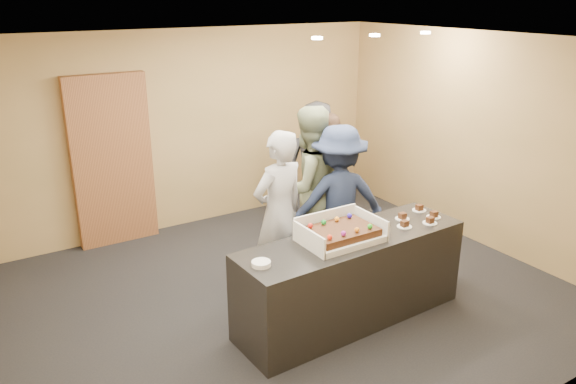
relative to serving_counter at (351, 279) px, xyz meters
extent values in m
plane|color=black|center=(-0.41, 0.72, -0.45)|extent=(6.00, 6.00, 0.00)
plane|color=white|center=(-0.41, 0.72, 2.25)|extent=(6.00, 6.00, 0.00)
cube|color=olive|center=(-0.41, 3.22, 0.90)|extent=(6.00, 0.04, 2.70)
cube|color=olive|center=(-0.41, -1.78, 0.90)|extent=(6.00, 0.04, 2.70)
cube|color=olive|center=(2.59, 0.72, 0.90)|extent=(0.04, 5.00, 2.70)
cube|color=black|center=(0.00, 0.00, 0.00)|extent=(2.42, 0.79, 0.90)
cube|color=brown|center=(-1.42, 3.13, 0.65)|extent=(1.00, 0.15, 2.20)
cube|color=white|center=(-0.15, 0.00, 0.48)|extent=(0.73, 0.51, 0.06)
cube|color=white|center=(-0.51, 0.00, 0.55)|extent=(0.02, 0.51, 0.20)
cube|color=white|center=(0.22, 0.00, 0.55)|extent=(0.02, 0.51, 0.20)
cube|color=white|center=(-0.15, 0.26, 0.56)|extent=(0.73, 0.02, 0.22)
cube|color=#38200C|center=(-0.15, 0.00, 0.54)|extent=(0.65, 0.45, 0.07)
sphere|color=red|center=(-0.39, 0.16, 0.60)|extent=(0.05, 0.05, 0.05)
sphere|color=#178D2D|center=(-0.24, 0.16, 0.60)|extent=(0.05, 0.05, 0.05)
sphere|color=orange|center=(-0.08, 0.16, 0.60)|extent=(0.05, 0.05, 0.05)
sphere|color=#2A18D4|center=(0.08, 0.16, 0.60)|extent=(0.05, 0.05, 0.05)
sphere|color=red|center=(-0.39, -0.16, 0.60)|extent=(0.05, 0.05, 0.05)
sphere|color=purple|center=(-0.24, -0.16, 0.60)|extent=(0.05, 0.05, 0.05)
sphere|color=orange|center=(-0.08, -0.16, 0.60)|extent=(0.05, 0.05, 0.05)
sphere|color=green|center=(0.08, -0.16, 0.60)|extent=(0.05, 0.05, 0.05)
cylinder|color=white|center=(-1.04, -0.05, 0.47)|extent=(0.17, 0.17, 0.04)
cylinder|color=white|center=(0.60, -0.08, 0.45)|extent=(0.15, 0.15, 0.01)
cube|color=#38200C|center=(0.60, -0.08, 0.49)|extent=(0.07, 0.06, 0.06)
cylinder|color=white|center=(0.73, 0.09, 0.45)|extent=(0.15, 0.15, 0.01)
cube|color=#38200C|center=(0.73, 0.09, 0.49)|extent=(0.07, 0.06, 0.06)
cylinder|color=white|center=(0.89, -0.14, 0.45)|extent=(0.15, 0.15, 0.01)
cube|color=#38200C|center=(0.89, -0.14, 0.49)|extent=(0.07, 0.06, 0.06)
cylinder|color=white|center=(1.05, 0.17, 0.45)|extent=(0.15, 0.15, 0.01)
cube|color=#38200C|center=(1.05, 0.17, 0.49)|extent=(0.07, 0.06, 0.06)
cylinder|color=white|center=(1.04, -0.05, 0.45)|extent=(0.15, 0.15, 0.01)
cube|color=#38200C|center=(1.04, -0.05, 0.49)|extent=(0.07, 0.06, 0.06)
imported|color=#ADADB2|center=(-0.29, 0.89, 0.46)|extent=(0.73, 0.54, 1.82)
imported|color=gray|center=(0.34, 1.28, 0.52)|extent=(0.95, 0.75, 1.94)
imported|color=#1F2946|center=(0.52, 0.92, 0.43)|extent=(1.29, 0.98, 1.76)
imported|color=brown|center=(1.21, 2.02, 0.37)|extent=(1.03, 0.82, 1.64)
imported|color=#28292E|center=(1.15, 2.27, 0.43)|extent=(1.02, 0.88, 1.75)
cylinder|color=#FFEAC6|center=(0.39, 1.22, 2.22)|extent=(0.12, 0.12, 0.03)
cylinder|color=#FFEAC6|center=(1.19, 1.22, 2.22)|extent=(0.12, 0.12, 0.03)
cylinder|color=#FFEAC6|center=(1.99, 1.22, 2.22)|extent=(0.12, 0.12, 0.03)
camera|label=1|loc=(-3.15, -3.87, 2.69)|focal=35.00mm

